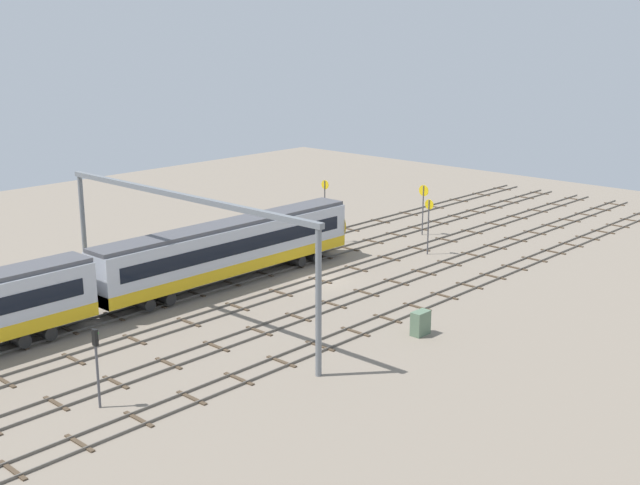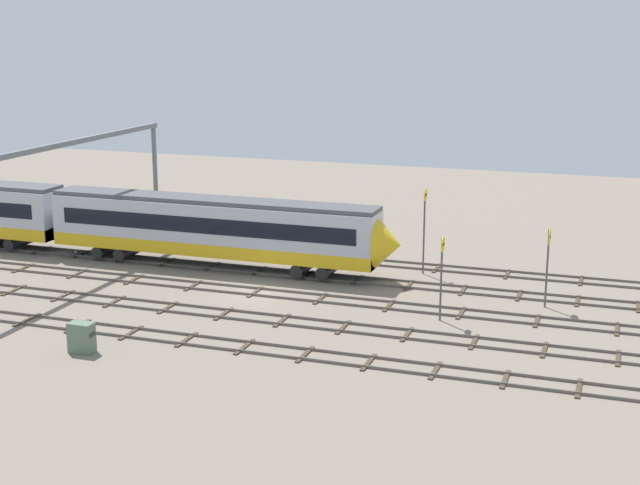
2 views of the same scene
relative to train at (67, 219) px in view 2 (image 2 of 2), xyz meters
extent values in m
plane|color=gray|center=(17.10, -4.76, -2.66)|extent=(108.60, 108.60, 0.00)
cube|color=#59544C|center=(17.10, -15.01, -2.58)|extent=(92.60, 0.07, 0.16)
cube|color=#59544C|center=(17.10, -13.57, -2.58)|extent=(92.60, 0.07, 0.16)
cube|color=#473828|center=(6.81, -14.29, -2.62)|extent=(0.24, 2.40, 0.08)
cube|color=#473828|center=(10.24, -14.29, -2.62)|extent=(0.24, 2.40, 0.08)
cube|color=#473828|center=(13.67, -14.29, -2.62)|extent=(0.24, 2.40, 0.08)
cube|color=#473828|center=(17.10, -14.29, -2.62)|extent=(0.24, 2.40, 0.08)
cube|color=#473828|center=(20.52, -14.29, -2.62)|extent=(0.24, 2.40, 0.08)
cube|color=#473828|center=(23.95, -14.29, -2.62)|extent=(0.24, 2.40, 0.08)
cube|color=#473828|center=(27.38, -14.29, -2.62)|extent=(0.24, 2.40, 0.08)
cube|color=#473828|center=(30.81, -14.29, -2.62)|extent=(0.24, 2.40, 0.08)
cube|color=#473828|center=(34.24, -14.29, -2.62)|extent=(0.24, 2.40, 0.08)
cube|color=#473828|center=(37.67, -14.29, -2.62)|extent=(0.24, 2.40, 0.08)
cube|color=#59544C|center=(17.10, -10.24, -2.58)|extent=(92.60, 0.07, 0.16)
cube|color=#59544C|center=(17.10, -8.81, -2.58)|extent=(92.60, 0.07, 0.16)
cube|color=#473828|center=(2.28, -9.53, -2.62)|extent=(0.24, 2.40, 0.08)
cube|color=#473828|center=(5.98, -9.53, -2.62)|extent=(0.24, 2.40, 0.08)
cube|color=#473828|center=(9.69, -9.53, -2.62)|extent=(0.24, 2.40, 0.08)
cube|color=#473828|center=(13.39, -9.53, -2.62)|extent=(0.24, 2.40, 0.08)
cube|color=#473828|center=(17.10, -9.53, -2.62)|extent=(0.24, 2.40, 0.08)
cube|color=#473828|center=(20.80, -9.53, -2.62)|extent=(0.24, 2.40, 0.08)
cube|color=#473828|center=(24.50, -9.53, -2.62)|extent=(0.24, 2.40, 0.08)
cube|color=#473828|center=(28.21, -9.53, -2.62)|extent=(0.24, 2.40, 0.08)
cube|color=#473828|center=(31.91, -9.53, -2.62)|extent=(0.24, 2.40, 0.08)
cube|color=#473828|center=(35.61, -9.53, -2.62)|extent=(0.24, 2.40, 0.08)
cube|color=#473828|center=(39.32, -9.53, -2.62)|extent=(0.24, 2.40, 0.08)
cube|color=#59544C|center=(17.10, -5.48, -2.58)|extent=(92.60, 0.07, 0.16)
cube|color=#59544C|center=(17.10, -4.05, -2.58)|extent=(92.60, 0.07, 0.16)
cube|color=#473828|center=(-0.54, -4.76, -2.62)|extent=(0.24, 2.40, 0.08)
cube|color=#473828|center=(3.87, -4.76, -2.62)|extent=(0.24, 2.40, 0.08)
cube|color=#473828|center=(8.28, -4.76, -2.62)|extent=(0.24, 2.40, 0.08)
cube|color=#473828|center=(12.69, -4.76, -2.62)|extent=(0.24, 2.40, 0.08)
cube|color=#473828|center=(17.10, -4.76, -2.62)|extent=(0.24, 2.40, 0.08)
cube|color=#473828|center=(21.50, -4.76, -2.62)|extent=(0.24, 2.40, 0.08)
cube|color=#473828|center=(25.91, -4.76, -2.62)|extent=(0.24, 2.40, 0.08)
cube|color=#473828|center=(30.32, -4.76, -2.62)|extent=(0.24, 2.40, 0.08)
cube|color=#473828|center=(34.73, -4.76, -2.62)|extent=(0.24, 2.40, 0.08)
cube|color=#473828|center=(39.14, -4.76, -2.62)|extent=(0.24, 2.40, 0.08)
cube|color=#59544C|center=(17.10, -0.72, -2.58)|extent=(92.60, 0.07, 0.16)
cube|color=#59544C|center=(17.10, 0.72, -2.58)|extent=(92.60, 0.07, 0.16)
cube|color=#473828|center=(-6.05, 0.00, -2.62)|extent=(0.24, 2.40, 0.08)
cube|color=#473828|center=(-2.49, 0.00, -2.62)|extent=(0.24, 2.40, 0.08)
cube|color=#473828|center=(1.07, 0.00, -2.62)|extent=(0.24, 2.40, 0.08)
cube|color=#473828|center=(4.63, 0.00, -2.62)|extent=(0.24, 2.40, 0.08)
cube|color=#473828|center=(8.19, 0.00, -2.62)|extent=(0.24, 2.40, 0.08)
cube|color=#473828|center=(11.75, 0.00, -2.62)|extent=(0.24, 2.40, 0.08)
cube|color=#473828|center=(15.31, 0.00, -2.62)|extent=(0.24, 2.40, 0.08)
cube|color=#473828|center=(18.88, 0.00, -2.62)|extent=(0.24, 2.40, 0.08)
cube|color=#473828|center=(22.44, 0.00, -2.62)|extent=(0.24, 2.40, 0.08)
cube|color=#473828|center=(26.00, 0.00, -2.62)|extent=(0.24, 2.40, 0.08)
cube|color=#473828|center=(29.56, 0.00, -2.62)|extent=(0.24, 2.40, 0.08)
cube|color=#473828|center=(33.12, 0.00, -2.62)|extent=(0.24, 2.40, 0.08)
cube|color=#473828|center=(36.68, 0.00, -2.62)|extent=(0.24, 2.40, 0.08)
cube|color=#473828|center=(40.24, 0.00, -2.62)|extent=(0.24, 2.40, 0.08)
cube|color=#59544C|center=(17.10, 4.05, -2.58)|extent=(92.60, 0.07, 0.16)
cube|color=#59544C|center=(17.10, 5.48, -2.58)|extent=(92.60, 0.07, 0.16)
cube|color=#473828|center=(-7.27, 4.76, -2.62)|extent=(0.24, 2.40, 0.08)
cube|color=#473828|center=(-2.40, 4.76, -2.62)|extent=(0.24, 2.40, 0.08)
cube|color=#473828|center=(2.47, 4.76, -2.62)|extent=(0.24, 2.40, 0.08)
cube|color=#473828|center=(7.35, 4.76, -2.62)|extent=(0.24, 2.40, 0.08)
cube|color=#473828|center=(12.22, 4.76, -2.62)|extent=(0.24, 2.40, 0.08)
cube|color=#473828|center=(17.10, 4.76, -2.62)|extent=(0.24, 2.40, 0.08)
cube|color=#473828|center=(21.97, 4.76, -2.62)|extent=(0.24, 2.40, 0.08)
cube|color=#473828|center=(26.84, 4.76, -2.62)|extent=(0.24, 2.40, 0.08)
cube|color=#473828|center=(31.72, 4.76, -2.62)|extent=(0.24, 2.40, 0.08)
cube|color=#473828|center=(36.59, 4.76, -2.62)|extent=(0.24, 2.40, 0.08)
cube|color=#B7BCC6|center=(11.80, 0.00, 0.20)|extent=(24.00, 2.90, 3.60)
cube|color=gold|center=(11.80, 0.00, -1.15)|extent=(24.00, 2.94, 0.90)
cube|color=#4C4C51|center=(11.80, 0.00, 2.15)|extent=(24.00, 2.50, 0.30)
cube|color=black|center=(11.80, -1.46, 0.63)|extent=(22.00, 0.04, 1.10)
cube|color=black|center=(11.80, 1.46, 0.63)|extent=(22.00, 0.04, 1.10)
cylinder|color=black|center=(3.22, 0.00, -2.05)|extent=(0.90, 2.70, 0.90)
cylinder|color=black|center=(5.02, 0.00, -2.05)|extent=(0.90, 2.70, 0.90)
cylinder|color=black|center=(18.58, 0.00, -2.05)|extent=(0.90, 2.70, 0.90)
cylinder|color=black|center=(20.38, 0.00, -2.05)|extent=(0.90, 2.70, 0.90)
cylinder|color=black|center=(-6.22, 0.00, -2.05)|extent=(0.90, 2.70, 0.90)
cylinder|color=black|center=(-4.42, 0.00, -2.05)|extent=(0.90, 2.70, 0.90)
cone|color=gold|center=(24.60, 0.00, 0.02)|extent=(1.60, 3.24, 3.24)
cylinder|color=slate|center=(3.45, 7.20, 1.72)|extent=(0.36, 0.36, 8.76)
cube|color=slate|center=(3.45, -5.03, 6.28)|extent=(0.40, 25.06, 0.35)
cylinder|color=#4C4C51|center=(34.88, -1.83, -0.22)|extent=(0.12, 0.12, 4.88)
cylinder|color=yellow|center=(34.92, -1.83, 1.73)|extent=(0.05, 1.09, 1.09)
cube|color=black|center=(34.95, -1.83, 1.73)|extent=(0.02, 0.49, 0.12)
cylinder|color=#4C4C51|center=(29.39, -6.39, -0.19)|extent=(0.12, 0.12, 4.93)
cylinder|color=yellow|center=(29.43, -6.39, 1.88)|extent=(0.05, 0.89, 0.89)
cube|color=black|center=(29.46, -6.39, 1.88)|extent=(0.02, 0.40, 0.12)
cylinder|color=#4C4C51|center=(26.21, 3.12, 0.30)|extent=(0.12, 0.12, 5.91)
cylinder|color=yellow|center=(26.25, 3.12, 2.86)|extent=(0.05, 0.86, 0.86)
cube|color=black|center=(26.28, 3.12, 2.86)|extent=(0.02, 0.39, 0.12)
cube|color=#597259|center=(12.79, -17.69, -1.85)|extent=(1.31, 0.76, 1.62)
cube|color=#333333|center=(13.46, -17.69, -1.61)|extent=(0.02, 0.53, 0.24)
camera|label=1|loc=(-28.76, -47.25, 16.78)|focal=46.06mm
camera|label=2|loc=(39.27, -56.02, 14.14)|focal=51.10mm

